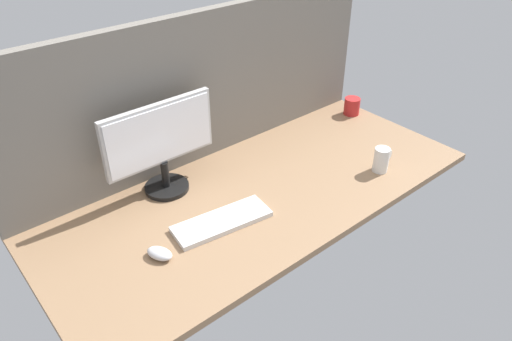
% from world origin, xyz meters
% --- Properties ---
extents(ground_plane, '(1.80, 0.80, 0.03)m').
position_xyz_m(ground_plane, '(0.00, 0.00, -0.01)').
color(ground_plane, '#8C6B4C').
extents(cubicle_wall_back, '(1.80, 0.05, 0.64)m').
position_xyz_m(cubicle_wall_back, '(0.00, 0.38, 0.32)').
color(cubicle_wall_back, slate).
rests_on(cubicle_wall_back, ground_plane).
extents(monitor, '(0.47, 0.18, 0.38)m').
position_xyz_m(monitor, '(-0.29, 0.25, 0.21)').
color(monitor, black).
rests_on(monitor, ground_plane).
extents(keyboard, '(0.38, 0.18, 0.02)m').
position_xyz_m(keyboard, '(-0.25, -0.08, 0.01)').
color(keyboard, silver).
rests_on(keyboard, ground_plane).
extents(mouse, '(0.09, 0.11, 0.03)m').
position_xyz_m(mouse, '(-0.51, -0.08, 0.02)').
color(mouse, silver).
rests_on(mouse, ground_plane).
extents(mug_red_plastic, '(0.08, 0.08, 0.09)m').
position_xyz_m(mug_red_plastic, '(0.81, 0.21, 0.04)').
color(mug_red_plastic, red).
rests_on(mug_red_plastic, ground_plane).
extents(mug_ceramic_white, '(0.10, 0.07, 0.11)m').
position_xyz_m(mug_ceramic_white, '(0.49, -0.23, 0.06)').
color(mug_ceramic_white, white).
rests_on(mug_ceramic_white, ground_plane).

